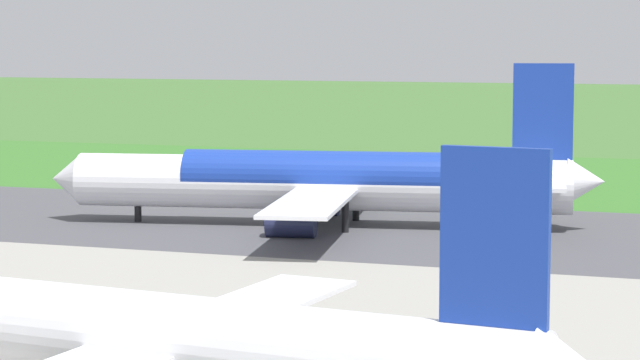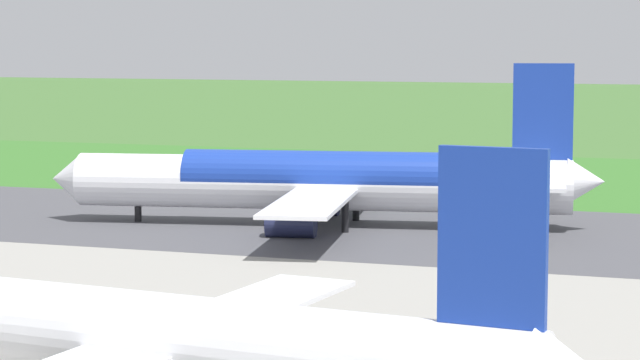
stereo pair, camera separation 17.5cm
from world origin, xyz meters
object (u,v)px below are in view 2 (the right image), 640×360
at_px(no_stopping_sign, 480,172).
at_px(traffic_cone_orange, 437,178).
at_px(airliner_parked_mid, 141,334).
at_px(airliner_main, 324,182).

bearing_deg(no_stopping_sign, traffic_cone_orange, -13.42).
distance_m(no_stopping_sign, traffic_cone_orange, 6.10).
xyz_separation_m(airliner_parked_mid, traffic_cone_orange, (11.30, -105.19, -3.44)).
relative_size(airliner_main, traffic_cone_orange, 98.04).
height_order(airliner_parked_mid, traffic_cone_orange, airliner_parked_mid).
bearing_deg(airliner_parked_mid, no_stopping_sign, -86.98).
bearing_deg(airliner_main, traffic_cone_orange, -90.60).
distance_m(airliner_main, no_stopping_sign, 42.42).
relative_size(airliner_main, no_stopping_sign, 22.45).
height_order(airliner_main, traffic_cone_orange, airliner_main).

